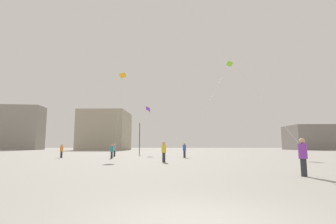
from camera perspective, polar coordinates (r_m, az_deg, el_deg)
name	(u,v)px	position (r m, az deg, el deg)	size (l,w,h in m)	color
person_in_purple	(303,155)	(13.65, 27.98, -8.55)	(0.39, 0.39, 1.78)	#2D2D33
person_in_yellow	(164,151)	(22.19, -0.94, -8.67)	(0.39, 0.39, 1.79)	#2D2D33
person_in_teal	(112,151)	(29.37, -12.49, -8.45)	(0.34, 0.34, 1.57)	#2D2D33
person_in_grey	(115,149)	(34.57, -11.88, -8.22)	(0.36, 0.36, 1.65)	#2D2D33
person_in_orange	(62,150)	(32.33, -22.73, -7.92)	(0.35, 0.35, 1.59)	#2D2D33
person_in_blue	(184,149)	(30.29, 3.70, -8.36)	(0.39, 0.39, 1.77)	#2D2D33
kite_violet_delta	(148,110)	(42.29, -4.56, 0.55)	(4.55, 8.65, 6.53)	purple
kite_lime_delta	(229,66)	(44.09, 13.45, 9.96)	(9.32, 11.45, 14.10)	#8CD12D
kite_amber_delta	(122,77)	(35.07, -10.19, 7.72)	(1.44, 1.25, 9.78)	yellow
building_left_hall	(0,128)	(103.54, -33.56, -2.93)	(27.76, 9.72, 14.89)	gray
building_centre_hall	(106,131)	(88.83, -13.80, -4.09)	(15.78, 17.76, 12.78)	#A39984
building_right_hall	(322,138)	(98.82, 31.17, -4.93)	(21.91, 14.27, 8.03)	gray
lamppost_west	(140,132)	(42.19, -6.37, -4.46)	(0.36, 0.36, 5.50)	#2D2D30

